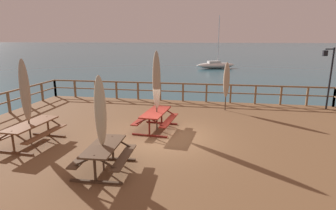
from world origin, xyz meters
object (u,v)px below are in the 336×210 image
at_px(picnic_table_front_right, 156,116).
at_px(patio_umbrella_short_front, 25,91).
at_px(patio_umbrella_tall_mid_left, 156,81).
at_px(sailboat_distant, 216,65).
at_px(picnic_table_back_right, 31,129).
at_px(lamp_post_hooked, 328,69).
at_px(picnic_table_front_left, 104,152).
at_px(patio_umbrella_tall_mid_right, 226,80).
at_px(patio_umbrella_tall_front, 100,111).

height_order(picnic_table_front_right, patio_umbrella_short_front, patio_umbrella_short_front).
distance_m(patio_umbrella_tall_mid_left, sailboat_distant, 32.49).
xyz_separation_m(picnic_table_back_right, lamp_post_hooked, (11.97, 7.11, 1.55)).
height_order(picnic_table_front_left, lamp_post_hooked, lamp_post_hooked).
bearing_deg(patio_umbrella_tall_mid_left, picnic_table_front_left, -100.69).
distance_m(picnic_table_back_right, patio_umbrella_tall_mid_right, 9.15).
height_order(patio_umbrella_tall_mid_left, sailboat_distant, sailboat_distant).
bearing_deg(patio_umbrella_tall_mid_left, sailboat_distant, 86.07).
bearing_deg(sailboat_distant, picnic_table_front_right, -94.03).
bearing_deg(picnic_table_front_right, patio_umbrella_tall_mid_left, -42.33).
xyz_separation_m(picnic_table_back_right, patio_umbrella_tall_front, (3.25, -1.46, 1.16)).
relative_size(picnic_table_front_left, patio_umbrella_tall_mid_left, 0.58).
bearing_deg(lamp_post_hooked, patio_umbrella_short_front, -149.33).
bearing_deg(picnic_table_front_right, lamp_post_hooked, 30.93).
relative_size(picnic_table_front_right, sailboat_distant, 0.28).
bearing_deg(picnic_table_front_right, picnic_table_front_left, -99.80).
distance_m(picnic_table_front_left, patio_umbrella_short_front, 3.89).
bearing_deg(picnic_table_front_left, sailboat_distant, 85.37).
distance_m(picnic_table_front_left, patio_umbrella_tall_front, 1.17).
relative_size(picnic_table_back_right, sailboat_distant, 0.28).
distance_m(picnic_table_front_left, patio_umbrella_tall_mid_right, 8.33).
height_order(patio_umbrella_tall_mid_right, sailboat_distant, sailboat_distant).
bearing_deg(patio_umbrella_tall_mid_right, patio_umbrella_tall_mid_left, -127.07).
bearing_deg(picnic_table_front_right, patio_umbrella_tall_front, -100.43).
relative_size(picnic_table_back_right, patio_umbrella_tall_front, 0.80).
bearing_deg(patio_umbrella_tall_mid_left, lamp_post_hooked, 31.35).
distance_m(picnic_table_back_right, sailboat_distant, 35.16).
height_order(patio_umbrella_tall_front, patio_umbrella_tall_mid_left, patio_umbrella_tall_mid_left).
height_order(picnic_table_front_left, patio_umbrella_tall_mid_left, patio_umbrella_tall_mid_left).
xyz_separation_m(patio_umbrella_tall_front, patio_umbrella_tall_mid_left, (0.75, 3.72, 0.30)).
bearing_deg(patio_umbrella_tall_mid_left, picnic_table_front_right, 137.67).
bearing_deg(patio_umbrella_tall_front, picnic_table_back_right, 155.77).
height_order(patio_umbrella_tall_front, patio_umbrella_short_front, patio_umbrella_short_front).
height_order(picnic_table_back_right, patio_umbrella_tall_mid_left, patio_umbrella_tall_mid_left).
bearing_deg(patio_umbrella_tall_front, patio_umbrella_tall_mid_right, 64.42).
xyz_separation_m(picnic_table_front_left, picnic_table_back_right, (-3.30, 1.46, 0.01)).
height_order(patio_umbrella_tall_mid_left, patio_umbrella_tall_mid_right, patio_umbrella_tall_mid_left).
bearing_deg(picnic_table_front_right, sailboat_distant, 85.97).
distance_m(picnic_table_front_left, picnic_table_front_right, 3.83).
bearing_deg(patio_umbrella_tall_front, picnic_table_front_left, 0.07).
distance_m(patio_umbrella_tall_mid_right, sailboat_distant, 28.65).
height_order(picnic_table_front_left, picnic_table_back_right, same).
distance_m(picnic_table_front_right, patio_umbrella_short_front, 4.82).
distance_m(patio_umbrella_tall_mid_left, patio_umbrella_short_front, 4.65).
distance_m(picnic_table_front_right, picnic_table_back_right, 4.57).
bearing_deg(patio_umbrella_tall_mid_right, patio_umbrella_short_front, -138.81).
distance_m(patio_umbrella_tall_front, sailboat_distant, 36.23).
distance_m(picnic_table_front_left, lamp_post_hooked, 12.29).
xyz_separation_m(picnic_table_back_right, patio_umbrella_short_front, (-0.06, -0.02, 1.35)).
height_order(picnic_table_front_left, patio_umbrella_short_front, patio_umbrella_short_front).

